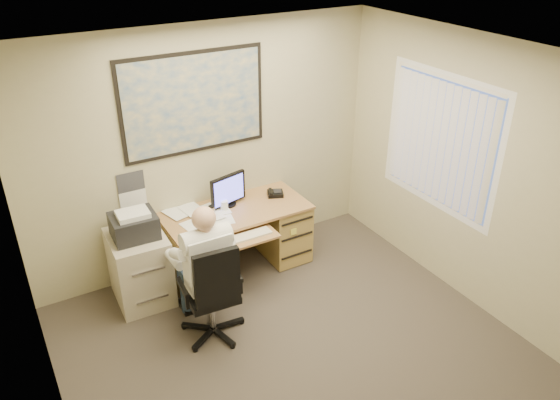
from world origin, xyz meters
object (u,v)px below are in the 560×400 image
desk (262,226)px  person (208,273)px  filing_cabinet (139,262)px  office_chair (214,309)px

desk → person: bearing=-140.2°
filing_cabinet → person: (0.41, -0.84, 0.23)m
desk → office_chair: bearing=-137.5°
filing_cabinet → office_chair: bearing=-63.3°
office_chair → person: (-0.00, 0.08, 0.37)m
filing_cabinet → person: size_ratio=0.77×
desk → office_chair: desk is taller
office_chair → person: 0.38m
filing_cabinet → person: bearing=-61.4°
filing_cabinet → office_chair: (0.42, -0.92, -0.14)m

